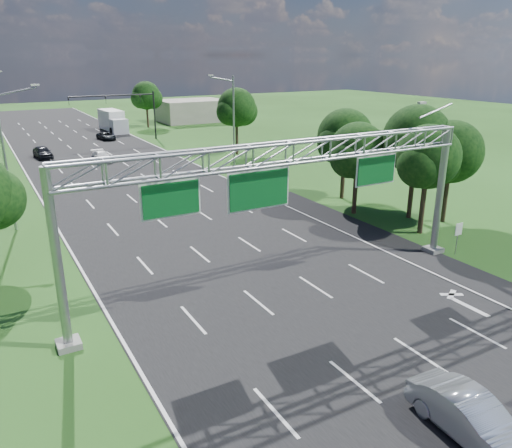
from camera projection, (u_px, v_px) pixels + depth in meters
ground at (167, 207)px, 41.64m from camera, size 220.00×220.00×0.00m
road at (167, 207)px, 41.64m from camera, size 18.00×180.00×0.02m
road_flare at (396, 246)px, 33.23m from camera, size 3.00×30.00×0.02m
sign_gantry at (291, 164)px, 24.76m from camera, size 23.50×1.00×9.56m
regulatory_sign at (458, 232)px, 31.29m from camera, size 0.60×0.08×2.10m
traffic_signal at (130, 105)px, 72.30m from camera, size 12.21×0.24×7.00m
streetlight_l_near at (7, 153)px, 34.56m from camera, size 2.97×0.22×10.16m
streetlight_r_mid at (232, 119)px, 53.37m from camera, size 2.97×0.22×10.16m
tree_cluster_right at (397, 148)px, 37.95m from camera, size 9.91×14.60×8.68m
tree_verge_rd at (237, 109)px, 62.20m from camera, size 5.76×4.80×8.28m
tree_verge_re at (147, 97)px, 86.11m from camera, size 5.76×4.80×7.84m
building_right at (192, 111)px, 95.04m from camera, size 12.00×9.00×4.00m
silver_sedan at (471, 417)px, 16.39m from camera, size 1.78×4.60×1.50m
car_queue_a at (102, 157)px, 59.24m from camera, size 1.82×4.26×1.22m
car_queue_b at (106, 136)px, 74.54m from camera, size 2.35×4.24×1.12m
car_queue_c at (43, 152)px, 61.23m from camera, size 2.13×4.45×1.47m
box_truck at (113, 121)px, 82.75m from camera, size 2.96×9.10×3.40m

